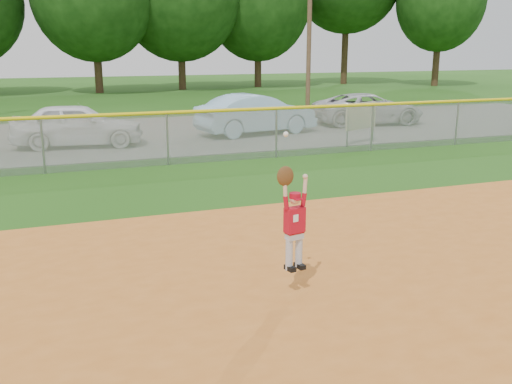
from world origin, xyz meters
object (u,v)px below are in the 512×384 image
car_blue (256,114)px  ballplayer (293,219)px  sponsor_sign (361,117)px  car_white_b (368,109)px  car_white_a (78,125)px

car_blue → ballplayer: (-4.55, -13.85, 0.31)m
car_blue → sponsor_sign: car_blue is taller
car_blue → car_white_b: 5.61m
car_blue → ballplayer: ballplayer is taller
car_blue → car_white_b: bearing=-89.7°
car_white_a → car_blue: 6.61m
car_white_a → car_blue: car_blue is taller
car_white_a → car_white_b: car_white_a is taller
car_white_b → sponsor_sign: size_ratio=3.13×
car_white_a → car_white_b: 12.21m
sponsor_sign → ballplayer: (-7.13, -10.49, 0.15)m
car_white_a → sponsor_sign: 9.59m
car_white_a → car_blue: size_ratio=0.93×
car_white_a → ballplayer: (2.04, -13.28, 0.35)m
car_white_b → car_white_a: bearing=103.5°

